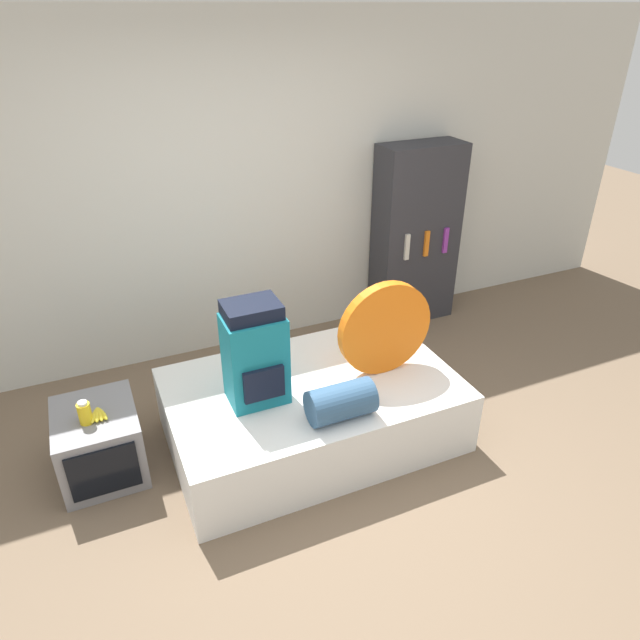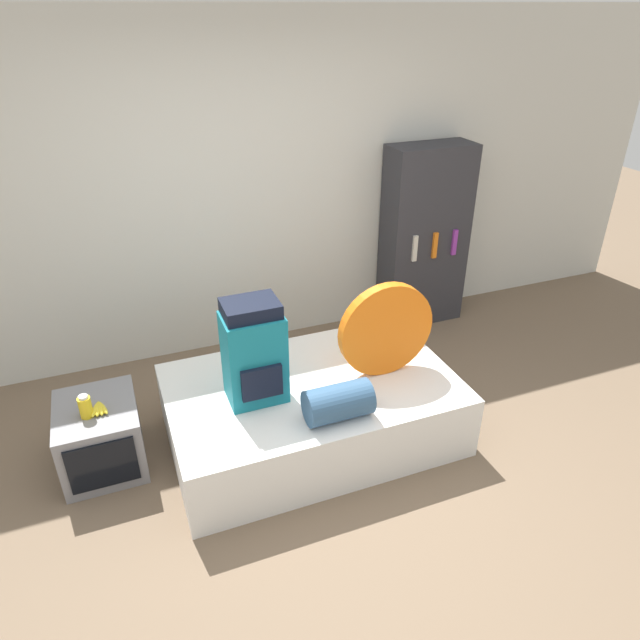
% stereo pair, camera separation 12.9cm
% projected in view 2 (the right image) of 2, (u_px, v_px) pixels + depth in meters
% --- Properties ---
extents(ground_plane, '(16.00, 16.00, 0.00)m').
position_uv_depth(ground_plane, '(334.00, 513.00, 3.30)').
color(ground_plane, brown).
extents(wall_back, '(8.00, 0.05, 2.60)m').
position_uv_depth(wall_back, '(231.00, 194.00, 4.40)').
color(wall_back, silver).
rests_on(wall_back, ground_plane).
extents(bed, '(1.85, 1.16, 0.44)m').
position_uv_depth(bed, '(312.00, 409.00, 3.80)').
color(bed, white).
rests_on(bed, ground_plane).
extents(backpack, '(0.35, 0.30, 0.66)m').
position_uv_depth(backpack, '(254.00, 353.00, 3.40)').
color(backpack, '#14707F').
rests_on(backpack, bed).
extents(tent_bag, '(0.64, 0.07, 0.64)m').
position_uv_depth(tent_bag, '(386.00, 330.00, 3.64)').
color(tent_bag, orange).
rests_on(tent_bag, bed).
extents(sleeping_roll, '(0.39, 0.22, 0.22)m').
position_uv_depth(sleeping_roll, '(338.00, 402.00, 3.33)').
color(sleeping_roll, '#33567A').
rests_on(sleeping_roll, bed).
extents(television, '(0.48, 0.59, 0.44)m').
position_uv_depth(television, '(101.00, 436.00, 3.56)').
color(television, gray).
rests_on(television, ground_plane).
extents(canister, '(0.08, 0.08, 0.15)m').
position_uv_depth(canister, '(85.00, 407.00, 3.35)').
color(canister, gold).
rests_on(canister, television).
extents(banana_bunch, '(0.12, 0.15, 0.03)m').
position_uv_depth(banana_bunch, '(99.00, 409.00, 3.42)').
color(banana_bunch, yellow).
rests_on(banana_bunch, television).
extents(bookshelf, '(0.73, 0.35, 1.59)m').
position_uv_depth(bookshelf, '(424.00, 237.00, 4.99)').
color(bookshelf, '#2D2D33').
rests_on(bookshelf, ground_plane).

